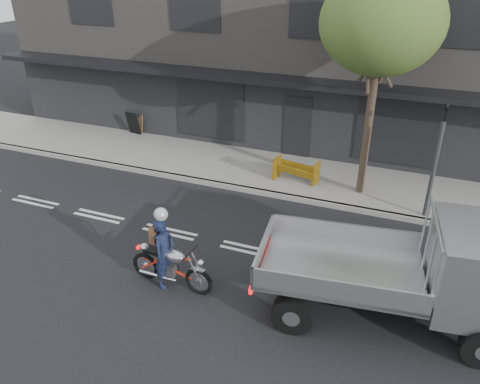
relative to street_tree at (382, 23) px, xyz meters
name	(u,v)px	position (x,y,z in m)	size (l,w,h in m)	color
ground	(250,250)	(-2.20, -4.20, -5.28)	(80.00, 80.00, 0.00)	black
sidewalk	(297,176)	(-2.20, 0.50, -5.20)	(32.00, 3.20, 0.15)	gray
kerb	(284,196)	(-2.20, -1.10, -5.20)	(32.00, 0.20, 0.15)	gray
building_main	(344,30)	(-2.20, 7.10, -1.28)	(26.00, 10.00, 8.00)	slate
street_tree	(382,23)	(0.00, 0.00, 0.00)	(3.40, 3.40, 6.74)	#382B21
traffic_light_pole	(434,168)	(2.00, -0.85, -3.63)	(0.12, 0.12, 3.50)	#2D2D30
motorcycle	(171,265)	(-3.40, -6.22, -4.71)	(2.16, 0.63, 1.11)	black
rider	(164,253)	(-3.55, -6.22, -4.40)	(0.64, 0.42, 1.76)	#141C38
flatbed_ute	(456,270)	(2.54, -5.29, -3.86)	(5.59, 2.81, 2.49)	black
construction_barrier	(295,172)	(-2.11, -0.25, -4.72)	(1.44, 0.58, 0.81)	#FFB20D
sandwich_board	(133,123)	(-9.63, 1.80, -4.65)	(0.60, 0.40, 0.95)	black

